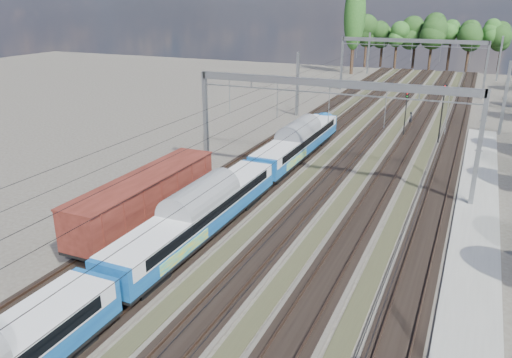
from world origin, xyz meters
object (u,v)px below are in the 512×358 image
at_px(emu_train, 198,210).
at_px(signal_far, 442,107).
at_px(worker, 411,118).
at_px(freight_boxcar, 146,197).
at_px(signal_near, 406,109).

distance_m(emu_train, signal_far, 33.56).
distance_m(worker, signal_far, 9.86).
height_order(freight_boxcar, signal_near, signal_near).
xyz_separation_m(freight_boxcar, signal_far, (16.60, 30.53, 1.94)).
relative_size(worker, signal_far, 0.24).
relative_size(freight_boxcar, signal_far, 2.13).
xyz_separation_m(emu_train, signal_far, (12.10, 31.25, 1.81)).
distance_m(freight_boxcar, worker, 40.86).
bearing_deg(freight_boxcar, emu_train, -9.08).
height_order(worker, signal_near, signal_near).
bearing_deg(freight_boxcar, worker, 72.14).
bearing_deg(emu_train, freight_boxcar, 170.92).
height_order(emu_train, signal_near, signal_near).
xyz_separation_m(worker, signal_far, (4.08, -8.34, 3.32)).
distance_m(emu_train, freight_boxcar, 4.56).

